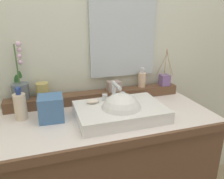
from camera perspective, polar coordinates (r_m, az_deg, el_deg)
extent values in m
cube|color=beige|center=(1.54, -5.86, 18.62)|extent=(3.10, 0.20, 2.79)
cube|color=brown|center=(1.53, -1.12, -21.64)|extent=(1.18, 0.55, 0.81)
cube|color=silver|center=(1.29, -1.24, -7.21)|extent=(1.20, 0.57, 0.04)
cube|color=brown|center=(1.06, 3.38, -13.77)|extent=(1.20, 0.02, 0.04)
cube|color=brown|center=(1.47, -3.80, -1.73)|extent=(1.13, 0.09, 0.06)
cube|color=white|center=(1.25, 2.10, -5.67)|extent=(0.48, 0.32, 0.07)
sphere|color=white|center=(1.23, 2.35, -6.01)|extent=(0.23, 0.23, 0.23)
cylinder|color=silver|center=(1.31, 0.45, -0.40)|extent=(0.02, 0.02, 0.10)
cylinder|color=silver|center=(1.25, 1.25, 0.96)|extent=(0.02, 0.11, 0.02)
sphere|color=silver|center=(1.30, 0.46, 1.68)|extent=(0.03, 0.03, 0.03)
cylinder|color=silver|center=(1.31, -1.84, -1.97)|extent=(0.03, 0.03, 0.04)
cylinder|color=silver|center=(1.34, 2.68, -1.45)|extent=(0.03, 0.03, 0.04)
ellipsoid|color=beige|center=(1.27, -4.90, -2.98)|extent=(0.07, 0.04, 0.02)
cylinder|color=slate|center=(1.43, -22.24, -0.43)|extent=(0.10, 0.10, 0.09)
cylinder|color=tan|center=(1.42, -22.45, 1.14)|extent=(0.09, 0.09, 0.01)
cylinder|color=#476B38|center=(1.39, -23.08, 5.89)|extent=(0.01, 0.01, 0.23)
ellipsoid|color=#387033|center=(1.47, -22.30, 2.54)|extent=(0.03, 0.03, 0.11)
ellipsoid|color=#387033|center=(1.45, -23.11, 2.24)|extent=(0.04, 0.03, 0.07)
sphere|color=silver|center=(1.40, -22.30, 6.51)|extent=(0.03, 0.03, 0.03)
sphere|color=silver|center=(1.39, -22.56, 7.87)|extent=(0.03, 0.03, 0.03)
sphere|color=silver|center=(1.38, -22.54, 9.29)|extent=(0.03, 0.03, 0.03)
sphere|color=silver|center=(1.37, -22.74, 10.66)|extent=(0.03, 0.03, 0.03)
cylinder|color=beige|center=(1.56, 7.61, 2.44)|extent=(0.05, 0.05, 0.10)
cylinder|color=silver|center=(1.54, 7.70, 4.50)|extent=(0.02, 0.02, 0.02)
cylinder|color=silver|center=(1.54, 7.73, 5.18)|extent=(0.02, 0.02, 0.02)
cylinder|color=silver|center=(1.53, 7.97, 5.20)|extent=(0.01, 0.03, 0.01)
cylinder|color=tan|center=(1.42, -17.22, -0.11)|extent=(0.07, 0.07, 0.09)
cube|color=slate|center=(1.63, 13.20, 2.39)|extent=(0.06, 0.06, 0.08)
cylinder|color=#9E7A4C|center=(1.62, 14.48, 6.39)|extent=(0.07, 0.00, 0.18)
cylinder|color=#9E7A4C|center=(1.61, 13.47, 6.65)|extent=(0.02, 0.03, 0.19)
cylinder|color=#9E7A4C|center=(1.61, 12.44, 6.09)|extent=(0.04, 0.05, 0.15)
cylinder|color=#9E7A4C|center=(1.59, 13.34, 5.74)|extent=(0.03, 0.03, 0.15)
cylinder|color=#9E7A4C|center=(1.58, 14.30, 6.48)|extent=(0.02, 0.05, 0.19)
cube|color=gray|center=(1.47, 0.47, 0.89)|extent=(0.09, 0.07, 0.06)
cylinder|color=beige|center=(1.31, -22.28, -4.09)|extent=(0.07, 0.07, 0.14)
cylinder|color=navy|center=(1.28, -22.72, -0.76)|extent=(0.03, 0.03, 0.02)
cylinder|color=navy|center=(1.27, -22.83, 0.05)|extent=(0.03, 0.03, 0.02)
cylinder|color=navy|center=(1.26, -22.91, -0.04)|extent=(0.01, 0.04, 0.01)
cube|color=teal|center=(1.25, -15.25, -4.57)|extent=(0.14, 0.14, 0.13)
cube|color=silver|center=(1.50, 2.85, 13.30)|extent=(0.45, 0.02, 0.52)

